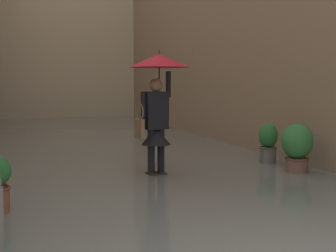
# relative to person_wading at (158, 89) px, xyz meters

# --- Properties ---
(ground_plane) EXTENTS (60.00, 60.00, 0.00)m
(ground_plane) POSITION_rel_person_wading_xyz_m (0.11, -4.16, -1.51)
(ground_plane) COLOR gray
(flood_water) EXTENTS (6.73, 24.66, 0.07)m
(flood_water) POSITION_rel_person_wading_xyz_m (0.11, -4.16, -1.47)
(flood_water) COLOR slate
(flood_water) RESTS_ON ground_plane
(person_wading) EXTENTS (1.03, 1.03, 2.15)m
(person_wading) POSITION_rel_person_wading_xyz_m (0.00, 0.00, 0.00)
(person_wading) COLOR #2D2319
(person_wading) RESTS_ON ground_plane
(potted_plant_far_left) EXTENTS (0.37, 0.37, 0.83)m
(potted_plant_far_left) POSITION_rel_person_wading_xyz_m (-2.32, -0.41, -1.06)
(potted_plant_far_left) COLOR #66605B
(potted_plant_far_left) RESTS_ON ground_plane
(potted_plant_near_left) EXTENTS (0.55, 0.55, 0.91)m
(potted_plant_near_left) POSITION_rel_person_wading_xyz_m (-2.36, 0.52, -1.00)
(potted_plant_near_left) COLOR brown
(potted_plant_near_left) RESTS_ON ground_plane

